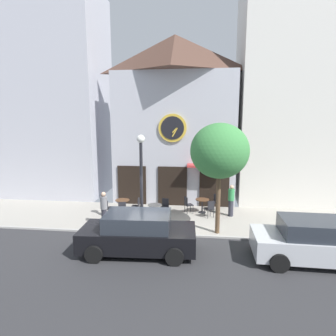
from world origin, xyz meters
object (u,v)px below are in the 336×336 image
Objects in this scene: pedestrian_green at (231,200)px; pedestrian_grey at (104,209)px; cafe_table_center at (155,209)px; cafe_chair_facing_wall at (214,201)px; street_tree at (220,151)px; cafe_chair_corner at (144,214)px; cafe_chair_mid_row at (188,204)px; street_lamp at (141,183)px; cafe_chair_near_lamp at (137,205)px; cafe_table_center_left at (122,204)px; cafe_chair_under_awning at (210,208)px; cafe_table_near_curb at (202,203)px; cafe_chair_by_entrance at (108,207)px; parked_car_black at (138,233)px; cafe_chair_outer at (165,206)px; cafe_chair_curbside at (122,209)px; parked_car_silver at (316,241)px.

pedestrian_grey is at bearing -160.53° from pedestrian_green.
cafe_chair_facing_wall is at bearing 30.70° from cafe_table_center.
cafe_chair_corner is (-3.44, 0.69, -3.13)m from street_tree.
cafe_chair_mid_row is at bearing 36.50° from cafe_table_center.
street_lamp is at bearing -151.22° from pedestrian_green.
pedestrian_green is (4.93, 0.32, 0.33)m from cafe_chair_near_lamp.
cafe_table_center_left is 0.84× the size of cafe_chair_under_awning.
cafe_chair_by_entrance is at bearing -165.95° from cafe_table_near_curb.
parked_car_black is at bearing -81.82° from street_lamp.
cafe_chair_under_awning is at bearing 12.01° from cafe_table_center.
cafe_table_center is (-3.04, 1.40, -3.11)m from street_tree.
cafe_table_center is at bearing 60.73° from cafe_chair_corner.
pedestrian_grey is (-5.27, 0.21, -2.79)m from street_tree.
street_lamp is at bearing -35.34° from cafe_chair_by_entrance.
cafe_chair_facing_wall is at bearing 23.37° from cafe_chair_outer.
parked_car_black is (-3.09, -2.25, -2.89)m from street_tree.
cafe_chair_curbside is (-4.71, 1.31, -3.13)m from street_tree.
cafe_chair_facing_wall is 1.00× the size of cafe_chair_near_lamp.
cafe_table_center_left is 0.81m from cafe_chair_curbside.
cafe_chair_near_lamp is at bearing 50.44° from cafe_chair_curbside.
cafe_chair_near_lamp reaches higher than cafe_table_near_curb.
street_lamp is 4.82× the size of cafe_chair_mid_row.
parked_car_black is (1.02, -4.30, 0.23)m from cafe_chair_near_lamp.
parked_car_silver is at bearing -27.92° from cafe_table_center_left.
cafe_table_center_left is 0.80m from cafe_chair_near_lamp.
cafe_chair_corner is at bearing -143.79° from cafe_chair_facing_wall.
cafe_table_near_curb is at bearing 44.62° from street_lamp.
cafe_chair_by_entrance is (-2.12, 1.50, -1.67)m from street_lamp.
cafe_chair_curbside is (-0.60, -0.73, 0.00)m from cafe_chair_near_lamp.
cafe_table_near_curb is at bearing 11.59° from cafe_chair_near_lamp.
street_tree reaches higher than cafe_table_near_curb.
cafe_chair_facing_wall is at bearing 36.21° from cafe_chair_corner.
cafe_table_near_curb is at bearing -145.43° from cafe_chair_facing_wall.
cafe_chair_near_lamp is at bearing -168.61° from cafe_chair_mid_row.
cafe_chair_near_lamp is (1.42, 0.51, 0.00)m from cafe_chair_by_entrance.
cafe_table_center is 3.99m from pedestrian_green.
cafe_chair_by_entrance is at bearing 158.00° from cafe_chair_corner.
cafe_table_near_curb is 4.30m from cafe_chair_curbside.
parked_car_silver reaches higher than cafe_chair_under_awning.
cafe_chair_by_entrance is at bearing 164.94° from cafe_chair_curbside.
cafe_chair_near_lamp is at bearing -178.79° from cafe_chair_outer.
cafe_chair_facing_wall is (3.45, 2.53, 0.00)m from cafe_chair_corner.
street_lamp is at bearing -137.13° from cafe_chair_facing_wall.
pedestrian_green is at bearing 13.93° from cafe_table_center.
cafe_chair_corner is 1.00× the size of cafe_chair_facing_wall.
pedestrian_grey reaches higher than cafe_chair_outer.
cafe_chair_mid_row reaches higher than cafe_table_center.
pedestrian_green is at bearing 70.79° from street_tree.
pedestrian_grey is at bearing -100.58° from cafe_table_center_left.
cafe_chair_corner is at bearing 168.68° from street_tree.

